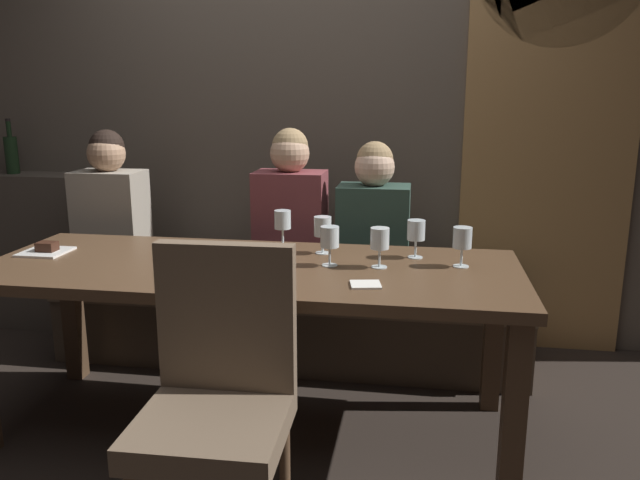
{
  "coord_description": "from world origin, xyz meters",
  "views": [
    {
      "loc": [
        0.68,
        -2.43,
        1.44
      ],
      "look_at": [
        0.28,
        0.06,
        0.84
      ],
      "focal_mm": 35.48,
      "sensor_mm": 36.0,
      "label": 1
    }
  ],
  "objects": [
    {
      "name": "wine_glass_center_back",
      "position": [
        0.67,
        0.22,
        0.86
      ],
      "size": [
        0.08,
        0.08,
        0.16
      ],
      "color": "silver",
      "rests_on": "dining_table"
    },
    {
      "name": "back_counter",
      "position": [
        -1.55,
        1.04,
        0.47
      ],
      "size": [
        1.1,
        0.28,
        0.95
      ],
      "primitive_type": "cube",
      "color": "#494138",
      "rests_on": "ground"
    },
    {
      "name": "wine_glass_far_left",
      "position": [
        0.27,
        0.23,
        0.85
      ],
      "size": [
        0.08,
        0.08,
        0.16
      ],
      "color": "silver",
      "rests_on": "dining_table"
    },
    {
      "name": "wine_glass_end_right",
      "position": [
        0.33,
        0.04,
        0.86
      ],
      "size": [
        0.08,
        0.08,
        0.16
      ],
      "color": "silver",
      "rests_on": "dining_table"
    },
    {
      "name": "dessert_plate",
      "position": [
        -0.94,
        0.04,
        0.75
      ],
      "size": [
        0.19,
        0.19,
        0.05
      ],
      "color": "white",
      "rests_on": "dining_table"
    },
    {
      "name": "diner_far_end",
      "position": [
        0.45,
        0.71,
        0.8
      ],
      "size": [
        0.36,
        0.24,
        0.74
      ],
      "color": "#2D473D",
      "rests_on": "banquette_bench"
    },
    {
      "name": "wine_glass_end_left",
      "position": [
        0.53,
        0.04,
        0.86
      ],
      "size": [
        0.08,
        0.08,
        0.16
      ],
      "color": "silver",
      "rests_on": "dining_table"
    },
    {
      "name": "wine_glass_near_right",
      "position": [
        0.85,
        0.11,
        0.85
      ],
      "size": [
        0.08,
        0.08,
        0.16
      ],
      "color": "silver",
      "rests_on": "dining_table"
    },
    {
      "name": "wine_glass_center_front",
      "position": [
        0.06,
        0.35,
        0.86
      ],
      "size": [
        0.08,
        0.08,
        0.16
      ],
      "color": "silver",
      "rests_on": "dining_table"
    },
    {
      "name": "chair_near_side",
      "position": [
        0.09,
        -0.72,
        0.56
      ],
      "size": [
        0.45,
        0.45,
        0.98
      ],
      "color": "brown",
      "rests_on": "ground"
    },
    {
      "name": "arched_door",
      "position": [
        1.35,
        1.15,
        1.36
      ],
      "size": [
        0.9,
        0.05,
        2.55
      ],
      "color": "olive",
      "rests_on": "ground"
    },
    {
      "name": "folded_napkin",
      "position": [
        0.49,
        -0.21,
        0.74
      ],
      "size": [
        0.13,
        0.12,
        0.01
      ],
      "primitive_type": "cube",
      "rotation": [
        0.0,
        0.0,
        0.19
      ],
      "color": "silver",
      "rests_on": "dining_table"
    },
    {
      "name": "dining_table",
      "position": [
        0.0,
        0.0,
        0.65
      ],
      "size": [
        2.2,
        0.84,
        0.74
      ],
      "color": "#493422",
      "rests_on": "ground"
    },
    {
      "name": "wine_bottle_dark_red",
      "position": [
        -1.75,
        1.03,
        1.07
      ],
      "size": [
        0.08,
        0.08,
        0.33
      ],
      "color": "black",
      "rests_on": "back_counter"
    },
    {
      "name": "banquette_bench",
      "position": [
        0.0,
        0.7,
        0.23
      ],
      "size": [
        2.5,
        0.44,
        0.45
      ],
      "color": "#4A3C2E",
      "rests_on": "ground"
    },
    {
      "name": "back_wall_tiled",
      "position": [
        0.0,
        1.22,
        1.5
      ],
      "size": [
        6.0,
        0.12,
        3.0
      ],
      "primitive_type": "cube",
      "color": "brown",
      "rests_on": "ground"
    },
    {
      "name": "diner_redhead",
      "position": [
        -0.97,
        0.71,
        0.82
      ],
      "size": [
        0.36,
        0.24,
        0.79
      ],
      "color": "#9E9384",
      "rests_on": "banquette_bench"
    },
    {
      "name": "ground",
      "position": [
        0.0,
        0.0,
        0.0
      ],
      "size": [
        9.0,
        9.0,
        0.0
      ],
      "primitive_type": "plane",
      "color": "black"
    },
    {
      "name": "diner_bearded",
      "position": [
        0.02,
        0.71,
        0.83
      ],
      "size": [
        0.36,
        0.24,
        0.81
      ],
      "color": "brown",
      "rests_on": "banquette_bench"
    }
  ]
}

